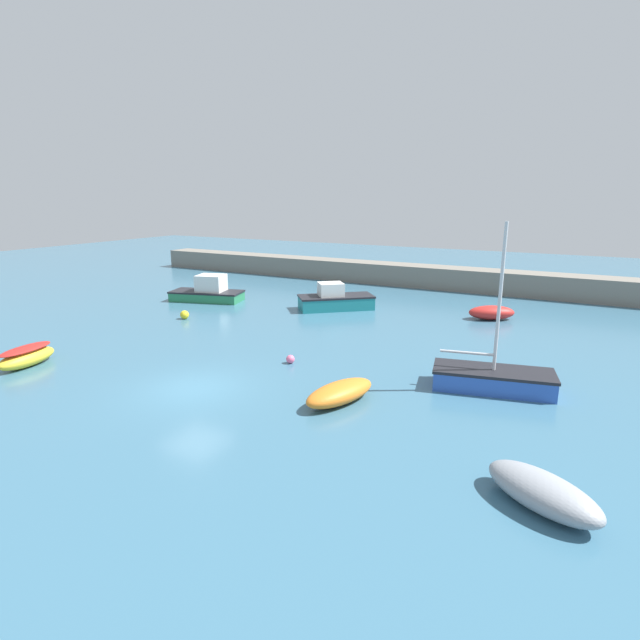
# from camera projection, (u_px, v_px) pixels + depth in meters

# --- Properties ---
(ground_plane) EXTENTS (120.00, 120.00, 0.20)m
(ground_plane) POSITION_uv_depth(u_px,v_px,m) (194.00, 390.00, 20.49)
(ground_plane) COLOR #38667F
(harbor_breakwater) EXTENTS (54.26, 2.61, 1.81)m
(harbor_breakwater) POSITION_uv_depth(u_px,v_px,m) (411.00, 275.00, 43.73)
(harbor_breakwater) COLOR slate
(harbor_breakwater) RESTS_ON ground_plane
(open_tender_yellow) EXTENTS (3.43, 2.78, 0.87)m
(open_tender_yellow) POSITION_uv_depth(u_px,v_px,m) (543.00, 492.00, 12.56)
(open_tender_yellow) COLOR gray
(open_tender_yellow) RESTS_ON ground_plane
(rowboat_white_midwater) EXTENTS (2.25, 3.56, 0.79)m
(rowboat_white_midwater) POSITION_uv_depth(u_px,v_px,m) (340.00, 393.00, 18.97)
(rowboat_white_midwater) COLOR orange
(rowboat_white_midwater) RESTS_ON ground_plane
(cabin_cruiser_white) EXTENTS (5.29, 4.95, 1.86)m
(cabin_cruiser_white) POSITION_uv_depth(u_px,v_px,m) (335.00, 300.00, 34.59)
(cabin_cruiser_white) COLOR teal
(cabin_cruiser_white) RESTS_ON ground_plane
(rowboat_with_red_cover) EXTENTS (1.55, 3.04, 0.94)m
(rowboat_with_red_cover) POSITION_uv_depth(u_px,v_px,m) (26.00, 356.00, 23.02)
(rowboat_with_red_cover) COLOR yellow
(rowboat_with_red_cover) RESTS_ON ground_plane
(rowboat_blue_near) EXTENTS (3.19, 2.59, 0.89)m
(rowboat_blue_near) POSITION_uv_depth(u_px,v_px,m) (492.00, 313.00, 31.75)
(rowboat_blue_near) COLOR red
(rowboat_blue_near) RESTS_ON ground_plane
(sailboat_tall_mast) EXTENTS (5.01, 2.79, 6.75)m
(sailboat_tall_mast) POSITION_uv_depth(u_px,v_px,m) (493.00, 378.00, 20.23)
(sailboat_tall_mast) COLOR #2D56B7
(sailboat_tall_mast) RESTS_ON ground_plane
(motorboat_grey_hull) EXTENTS (5.71, 3.57, 1.97)m
(motorboat_grey_hull) POSITION_uv_depth(u_px,v_px,m) (208.00, 292.00, 37.29)
(motorboat_grey_hull) COLOR #287A4C
(motorboat_grey_hull) RESTS_ON ground_plane
(mooring_buoy_yellow) EXTENTS (0.55, 0.55, 0.55)m
(mooring_buoy_yellow) POSITION_uv_depth(u_px,v_px,m) (185.00, 315.00, 31.89)
(mooring_buoy_yellow) COLOR yellow
(mooring_buoy_yellow) RESTS_ON ground_plane
(mooring_buoy_pink) EXTENTS (0.40, 0.40, 0.40)m
(mooring_buoy_pink) POSITION_uv_depth(u_px,v_px,m) (290.00, 359.00, 23.47)
(mooring_buoy_pink) COLOR #EA668C
(mooring_buoy_pink) RESTS_ON ground_plane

